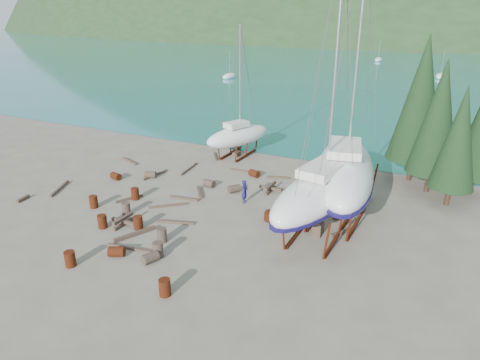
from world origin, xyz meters
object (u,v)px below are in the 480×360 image
at_px(large_sailboat_near, 324,190).
at_px(large_sailboat_far, 345,170).
at_px(small_sailboat_shore, 238,136).
at_px(worker, 245,191).

relative_size(large_sailboat_near, large_sailboat_far, 0.89).
height_order(small_sailboat_shore, worker, small_sailboat_shore).
distance_m(large_sailboat_near, worker, 6.76).
xyz_separation_m(large_sailboat_near, worker, (-6.19, 1.84, -1.98)).
distance_m(large_sailboat_far, small_sailboat_shore, 14.89).
bearing_deg(large_sailboat_near, worker, 173.16).
bearing_deg(large_sailboat_far, large_sailboat_near, -112.70).
bearing_deg(worker, large_sailboat_near, -117.46).
bearing_deg(worker, small_sailboat_shore, 18.35).
distance_m(large_sailboat_far, worker, 7.21).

